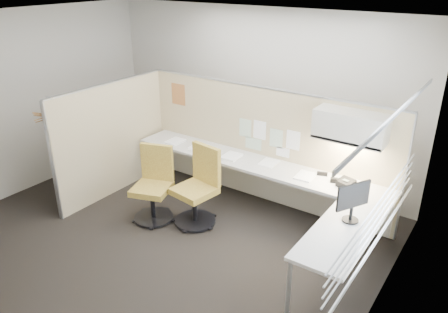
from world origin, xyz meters
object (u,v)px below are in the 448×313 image
Objects in this scene: chair_right at (199,189)px; phone at (346,183)px; monitor at (353,200)px; desk at (269,180)px; chair_left at (154,186)px.

chair_right is 4.33× the size of phone.
desk is at bearing 94.29° from monitor.
desk is at bearing -155.60° from phone.
chair_right reaches higher than desk.
monitor reaches higher than chair_left.
desk is 3.79× the size of chair_left.
chair_left is 2.61m from phone.
phone is at bearing 5.48° from chair_left.
chair_left is 2.77m from monitor.
desk is 8.60× the size of monitor.
monitor is at bearing -24.23° from desk.
monitor is at bearing -50.12° from phone.
chair_left is 0.65m from chair_right.
chair_left is at bearing -139.72° from phone.
phone is (1.03, 0.15, 0.18)m from desk.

